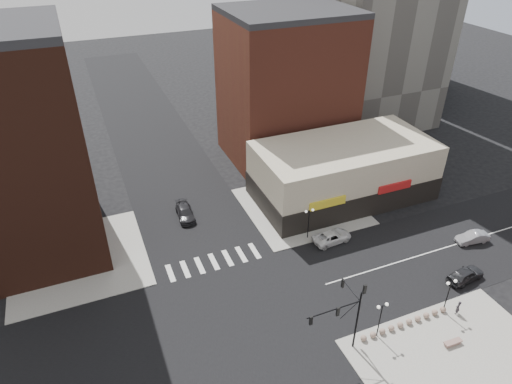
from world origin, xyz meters
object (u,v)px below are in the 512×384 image
stone_bench (453,343)px  white_suv (332,237)px  silver_sedan (473,237)px  pedestrian (458,308)px  street_lamp_se_b (450,288)px  dark_sedan_north (185,213)px  dark_sedan_east (466,275)px  street_lamp_se_a (381,312)px  street_lamp_ne (309,216)px  traffic_signal (347,310)px

stone_bench → white_suv: bearing=99.7°
silver_sedan → pedestrian: 13.21m
street_lamp_se_b → dark_sedan_north: bearing=127.2°
white_suv → dark_sedan_north: size_ratio=1.00×
street_lamp_se_b → dark_sedan_east: (5.48, 2.83, -2.52)m
white_suv → silver_sedan: white_suv is taller
silver_sedan → pedestrian: size_ratio=2.53×
dark_sedan_east → silver_sedan: bearing=-56.8°
street_lamp_se_a → silver_sedan: (19.23, 7.68, -2.62)m
street_lamp_ne → silver_sedan: 20.21m
dark_sedan_north → pedestrian: pedestrian is taller
dark_sedan_east → pedestrian: size_ratio=2.79×
white_suv → stone_bench: (2.48, -17.91, -0.34)m
street_lamp_se_b → stone_bench: street_lamp_se_b is taller
silver_sedan → traffic_signal: bearing=-64.3°
white_suv → pedestrian: 16.04m
dark_sedan_east → silver_sedan: (5.76, 4.84, -0.09)m
street_lamp_ne → pedestrian: 18.71m
silver_sedan → dark_sedan_north: (-31.04, 18.44, 0.04)m
silver_sedan → street_lamp_se_a: bearing=-60.7°
street_lamp_se_a → silver_sedan: bearing=21.8°
traffic_signal → street_lamp_se_b: size_ratio=1.87×
white_suv → stone_bench: 18.08m
stone_bench → dark_sedan_east: bearing=42.3°
white_suv → stone_bench: bearing=-176.9°
dark_sedan_east → street_lamp_se_b: bearing=110.5°
traffic_signal → street_lamp_se_b: traffic_signal is taller
white_suv → street_lamp_se_a: bearing=161.7°
white_suv → traffic_signal: bearing=148.2°
street_lamp_se_a → silver_sedan: street_lamp_se_a is taller
silver_sedan → white_suv: bearing=-105.3°
street_lamp_ne → silver_sedan: street_lamp_ne is taller
street_lamp_ne → pedestrian: bearing=-64.3°
traffic_signal → street_lamp_ne: size_ratio=1.87×
street_lamp_se_a → stone_bench: bearing=-31.2°
street_lamp_se_b → silver_sedan: 13.85m
street_lamp_se_a → dark_sedan_north: size_ratio=0.84×
stone_bench → pedestrian: bearing=44.6°
dark_sedan_north → stone_bench: 34.61m
traffic_signal → white_suv: bearing=62.9°
street_lamp_se_b → silver_sedan: (11.23, 7.68, -2.62)m
dark_sedan_east → white_suv: bearing=34.2°
street_lamp_se_b → pedestrian: size_ratio=2.57×
street_lamp_se_a → stone_bench: street_lamp_se_a is taller
pedestrian → traffic_signal: bearing=-25.9°
street_lamp_se_a → dark_sedan_east: (13.48, 2.83, -2.52)m
silver_sedan → dark_sedan_north: size_ratio=0.83×
pedestrian → white_suv: bearing=-91.5°
street_lamp_ne → street_lamp_se_a: bearing=-93.6°
traffic_signal → dark_sedan_north: traffic_signal is taller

